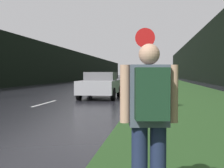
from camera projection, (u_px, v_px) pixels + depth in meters
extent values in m
cube|color=#26471E|center=(171.00, 84.00, 38.14)|extent=(6.00, 240.00, 0.02)
cube|color=silver|center=(45.00, 103.00, 13.79)|extent=(0.12, 3.00, 0.01)
cube|color=silver|center=(81.00, 93.00, 20.73)|extent=(0.12, 3.00, 0.01)
cube|color=silver|center=(99.00, 88.00, 27.66)|extent=(0.12, 3.00, 0.01)
cube|color=silver|center=(110.00, 86.00, 34.59)|extent=(0.12, 3.00, 0.01)
cube|color=black|center=(62.00, 65.00, 50.18)|extent=(2.00, 140.00, 5.28)
cube|color=black|center=(208.00, 56.00, 47.11)|extent=(2.00, 140.00, 8.01)
cylinder|color=slate|center=(145.00, 80.00, 10.53)|extent=(0.07, 0.07, 2.19)
cylinder|color=#B71414|center=(145.00, 38.00, 10.49)|extent=(0.67, 0.02, 0.67)
cylinder|color=#1E2847|center=(139.00, 168.00, 3.01)|extent=(0.16, 0.16, 0.82)
cylinder|color=#1E2847|center=(158.00, 168.00, 3.01)|extent=(0.16, 0.16, 0.82)
cube|color=#4C5666|center=(149.00, 95.00, 2.99)|extent=(0.40, 0.26, 0.59)
sphere|color=tan|center=(149.00, 54.00, 2.98)|extent=(0.20, 0.20, 0.20)
cylinder|color=tan|center=(125.00, 94.00, 2.99)|extent=(0.09, 0.09, 0.56)
cylinder|color=tan|center=(173.00, 94.00, 2.99)|extent=(0.09, 0.09, 0.56)
cube|color=#193823|center=(152.00, 94.00, 2.79)|extent=(0.32, 0.22, 0.47)
cube|color=#9E9EA3|center=(100.00, 87.00, 16.80)|extent=(1.81, 4.27, 0.68)
cube|color=#5E5E61|center=(101.00, 76.00, 16.99)|extent=(1.54, 1.92, 0.45)
cylinder|color=black|center=(113.00, 94.00, 15.39)|extent=(0.20, 0.62, 0.62)
cylinder|color=black|center=(79.00, 94.00, 15.61)|extent=(0.20, 0.62, 0.62)
cylinder|color=black|center=(119.00, 91.00, 18.01)|extent=(0.20, 0.62, 0.62)
cylinder|color=black|center=(90.00, 91.00, 18.24)|extent=(0.20, 0.62, 0.62)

